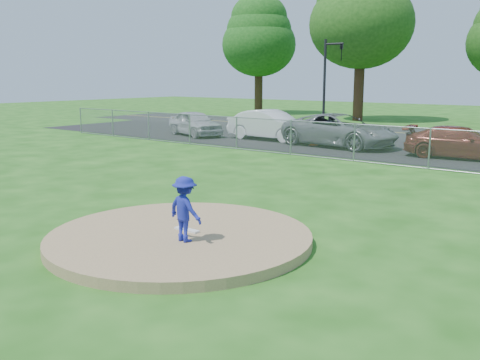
% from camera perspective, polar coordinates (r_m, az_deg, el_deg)
% --- Properties ---
extents(ground, '(120.00, 120.00, 0.00)m').
position_cam_1_polar(ground, '(19.37, 14.72, 0.64)').
color(ground, '#184F11').
rests_on(ground, ground).
extents(pitchers_mound, '(5.40, 5.40, 0.20)m').
position_cam_1_polar(pitchers_mound, '(11.10, -6.40, -6.12)').
color(pitchers_mound, '#927650').
rests_on(pitchers_mound, ground).
extents(pitching_rubber, '(0.60, 0.15, 0.04)m').
position_cam_1_polar(pitching_rubber, '(11.21, -5.69, -5.30)').
color(pitching_rubber, white).
rests_on(pitching_rubber, pitchers_mound).
extents(chain_link_fence, '(40.00, 0.06, 1.50)m').
position_cam_1_polar(chain_link_fence, '(21.09, 16.98, 3.40)').
color(chain_link_fence, gray).
rests_on(chain_link_fence, ground).
extents(parking_lot, '(50.00, 8.00, 0.01)m').
position_cam_1_polar(parking_lot, '(25.41, 20.57, 2.69)').
color(parking_lot, black).
rests_on(parking_lot, ground).
extents(tree_far_left, '(6.72, 6.72, 10.74)m').
position_cam_1_polar(tree_far_left, '(50.27, 2.03, 15.17)').
color(tree_far_left, '#332012').
rests_on(tree_far_left, ground).
extents(tree_left, '(7.84, 7.84, 12.53)m').
position_cam_1_polar(tree_left, '(43.03, 12.88, 17.21)').
color(tree_left, '#361F13').
rests_on(tree_left, ground).
extents(traffic_signal_left, '(1.28, 0.20, 5.60)m').
position_cam_1_polar(traffic_signal_left, '(33.72, 9.37, 10.83)').
color(traffic_signal_left, black).
rests_on(traffic_signal_left, ground).
extents(pitcher, '(0.87, 0.56, 1.28)m').
position_cam_1_polar(pitcher, '(10.36, -5.89, -3.11)').
color(pitcher, '#1B2398').
rests_on(pitcher, pitchers_mound).
extents(traffic_cone, '(0.36, 0.36, 0.71)m').
position_cam_1_polar(traffic_cone, '(26.76, 7.89, 4.44)').
color(traffic_cone, '#FF460D').
rests_on(traffic_cone, parking_lot).
extents(parked_car_silver, '(4.54, 2.99, 1.44)m').
position_cam_1_polar(parked_car_silver, '(31.09, -4.83, 6.07)').
color(parked_car_silver, '#BCBBC1').
rests_on(parked_car_silver, parking_lot).
extents(parked_car_white, '(4.89, 1.83, 1.60)m').
position_cam_1_polar(parked_car_white, '(28.87, 3.28, 5.88)').
color(parked_car_white, white).
rests_on(parked_car_white, parking_lot).
extents(parked_car_gray, '(5.96, 3.24, 1.59)m').
position_cam_1_polar(parked_car_gray, '(26.48, 10.58, 5.25)').
color(parked_car_gray, slate).
rests_on(parked_car_gray, parking_lot).
extents(parked_car_darkred, '(4.72, 2.36, 1.32)m').
position_cam_1_polar(parked_car_darkred, '(24.03, 22.51, 3.71)').
color(parked_car_darkred, maroon).
rests_on(parked_car_darkred, parking_lot).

